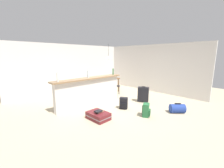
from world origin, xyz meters
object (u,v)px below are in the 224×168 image
Objects in this scene: suitcase_upright_black at (143,94)px; backpack_green at (146,110)px; book_stack at (99,111)px; bottle_green at (113,72)px; duffel_bag_blue at (177,108)px; bottle_clear at (88,74)px; dining_chair_near_partition at (114,84)px; suitcase_flat_maroon at (98,116)px; bottle_white at (57,77)px; backpack_black at (124,103)px; pendant_lamp at (108,57)px; dining_table at (108,80)px.

backpack_green is at bearing -141.97° from suitcase_upright_black.
suitcase_upright_black reaches higher than book_stack.
bottle_green reaches higher than duffel_bag_blue.
bottle_clear is 1.72m from book_stack.
dining_chair_near_partition is 1.80m from suitcase_upright_black.
bottle_green is 2.50m from suitcase_flat_maroon.
suitcase_upright_black is at bearing 1.18° from book_stack.
dining_chair_near_partition is at bearing 37.10° from book_stack.
backpack_green is at bearing -113.85° from dining_chair_near_partition.
book_stack is at bearing -145.32° from bottle_green.
suitcase_flat_maroon is at bearing -143.37° from dining_chair_near_partition.
bottle_white is 1.70m from book_stack.
bottle_green is 0.29× the size of dining_chair_near_partition.
backpack_green is (0.69, -2.18, -1.03)m from bottle_clear.
dining_chair_near_partition is 2.21× the size of backpack_black.
bottle_white is 3.02m from backpack_green.
dining_chair_near_partition is 2.16m from backpack_black.
pendant_lamp reaches higher than duffel_bag_blue.
book_stack is at bearing -60.02° from bottle_white.
dining_table is at bearing 59.46° from bottle_green.
suitcase_upright_black reaches higher than duffel_bag_blue.
bottle_clear reaches higher than book_stack.
bottle_white is 2.54m from bottle_green.
bottle_green is at bearing 115.21° from suitcase_upright_black.
suitcase_upright_black is 1.21× the size of duffel_bag_blue.
pendant_lamp is at bearing 60.19° from backpack_black.
suitcase_upright_black is at bearing -33.80° from bottle_clear.
backpack_black is at bearing -117.37° from bottle_green.
suitcase_upright_black is at bearing -20.31° from bottle_white.
suitcase_upright_black is at bearing -1.65° from backpack_black.
bottle_white reaches higher than backpack_green.
dining_chair_near_partition is at bearing 89.46° from suitcase_upright_black.
suitcase_flat_maroon is 2.00× the size of backpack_green.
bottle_white is 0.99× the size of book_stack.
bottle_clear is at bearing 4.75° from bottle_white.
backpack_black is at bearing -124.54° from dining_chair_near_partition.
dining_table is (1.93, 1.04, -0.58)m from bottle_clear.
dining_table is at bearing 68.95° from backpack_green.
bottle_white is 4.12m from duffel_bag_blue.
bottle_white is at bearing 132.83° from backpack_green.
dining_chair_near_partition is 1.39× the size of suitcase_upright_black.
dining_table is at bearing 43.06° from suitcase_flat_maroon.
pendant_lamp reaches higher than suitcase_flat_maroon.
dining_table is at bearing 43.46° from book_stack.
bottle_white reaches higher than bottle_clear.
dining_table is 1.31× the size of suitcase_flat_maroon.
pendant_lamp is at bearing -80.20° from dining_table.
suitcase_flat_maroon is 1.25× the size of suitcase_upright_black.
dining_chair_near_partition is at bearing 43.70° from bottle_green.
suitcase_flat_maroon is 2.81× the size of book_stack.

